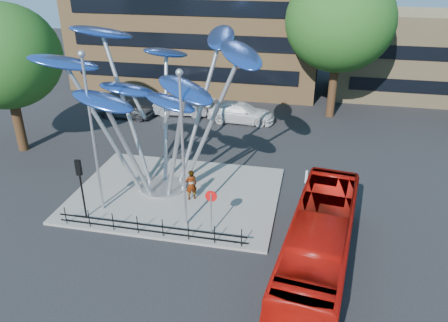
% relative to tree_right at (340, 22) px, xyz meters
% --- Properties ---
extents(ground, '(120.00, 120.00, 0.00)m').
position_rel_tree_right_xyz_m(ground, '(-8.00, -22.00, -8.04)').
color(ground, black).
rests_on(ground, ground).
extents(traffic_island, '(12.00, 9.00, 0.15)m').
position_rel_tree_right_xyz_m(traffic_island, '(-9.00, -16.00, -7.96)').
color(traffic_island, slate).
rests_on(traffic_island, ground).
extents(low_building_near, '(15.00, 8.00, 8.00)m').
position_rel_tree_right_xyz_m(low_building_near, '(8.00, 8.00, -4.04)').
color(low_building_near, '#9C835B').
rests_on(low_building_near, ground).
extents(tree_right, '(8.80, 8.80, 12.11)m').
position_rel_tree_right_xyz_m(tree_right, '(0.00, 0.00, 0.00)').
color(tree_right, black).
rests_on(tree_right, ground).
extents(tree_left, '(7.60, 7.60, 10.32)m').
position_rel_tree_right_xyz_m(tree_left, '(-22.00, -12.00, -1.24)').
color(tree_left, black).
rests_on(tree_left, ground).
extents(leaf_sculpture, '(12.72, 9.54, 9.51)m').
position_rel_tree_right_xyz_m(leaf_sculpture, '(-10.07, -15.32, -1.16)').
color(leaf_sculpture, '#9EA0A5').
rests_on(leaf_sculpture, traffic_island).
extents(street_lamp_left, '(0.36, 0.36, 8.80)m').
position_rel_tree_right_xyz_m(street_lamp_left, '(-12.50, -18.50, -2.68)').
color(street_lamp_left, '#9EA0A5').
rests_on(street_lamp_left, traffic_island).
extents(street_lamp_right, '(0.36, 0.36, 8.30)m').
position_rel_tree_right_xyz_m(street_lamp_right, '(-7.50, -19.00, -2.94)').
color(street_lamp_right, '#9EA0A5').
rests_on(street_lamp_right, traffic_island).
extents(traffic_light_island, '(0.28, 0.18, 3.42)m').
position_rel_tree_right_xyz_m(traffic_light_island, '(-13.00, -19.50, -5.42)').
color(traffic_light_island, black).
rests_on(traffic_light_island, traffic_island).
extents(no_entry_sign_island, '(0.60, 0.10, 2.45)m').
position_rel_tree_right_xyz_m(no_entry_sign_island, '(-6.00, -19.48, -6.22)').
color(no_entry_sign_island, '#9EA0A5').
rests_on(no_entry_sign_island, traffic_island).
extents(pedestrian_railing_front, '(10.00, 0.06, 1.00)m').
position_rel_tree_right_xyz_m(pedestrian_railing_front, '(-9.00, -20.30, -7.48)').
color(pedestrian_railing_front, black).
rests_on(pedestrian_railing_front, traffic_island).
extents(red_bus, '(3.88, 11.14, 3.04)m').
position_rel_tree_right_xyz_m(red_bus, '(-0.68, -21.34, -6.52)').
color(red_bus, '#B30F08').
rests_on(red_bus, ground).
extents(pedestrian, '(0.81, 0.73, 1.86)m').
position_rel_tree_right_xyz_m(pedestrian, '(-7.93, -16.47, -6.96)').
color(pedestrian, gray).
rests_on(pedestrian, traffic_island).
extents(parked_car_left, '(4.88, 2.07, 1.64)m').
position_rel_tree_right_xyz_m(parked_car_left, '(-17.39, -4.00, -7.21)').
color(parked_car_left, '#3B3E43').
rests_on(parked_car_left, ground).
extents(parked_car_mid, '(4.91, 2.24, 1.56)m').
position_rel_tree_right_xyz_m(parked_car_mid, '(-12.89, -2.44, -7.26)').
color(parked_car_mid, '#B2B4BA').
rests_on(parked_car_mid, ground).
extents(parked_car_right, '(5.68, 2.37, 1.64)m').
position_rel_tree_right_xyz_m(parked_car_right, '(-7.41, -2.99, -7.22)').
color(parked_car_right, silver).
rests_on(parked_car_right, ground).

